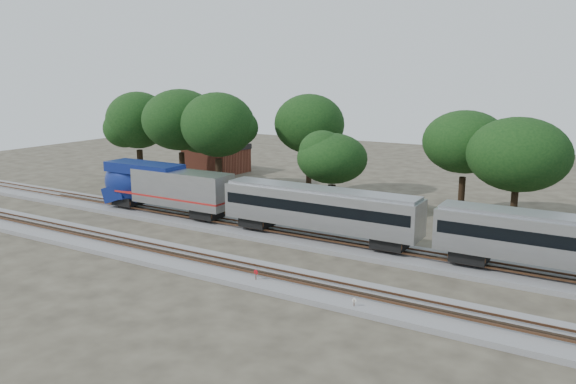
% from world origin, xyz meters
% --- Properties ---
extents(ground, '(160.00, 160.00, 0.00)m').
position_xyz_m(ground, '(0.00, 0.00, 0.00)').
color(ground, '#383328').
rests_on(ground, ground).
extents(track_far, '(160.00, 5.00, 0.73)m').
position_xyz_m(track_far, '(0.00, 6.00, 0.21)').
color(track_far, slate).
rests_on(track_far, ground).
extents(track_near, '(160.00, 5.00, 0.73)m').
position_xyz_m(track_near, '(0.00, -4.00, 0.21)').
color(track_near, slate).
rests_on(track_near, ground).
extents(switch_stand_red, '(0.37, 0.10, 1.16)m').
position_xyz_m(switch_stand_red, '(2.90, -5.24, 0.74)').
color(switch_stand_red, '#512D19').
rests_on(switch_stand_red, ground).
extents(switch_stand_white, '(0.30, 0.06, 0.94)m').
position_xyz_m(switch_stand_white, '(10.94, -5.91, 0.60)').
color(switch_stand_white, '#512D19').
rests_on(switch_stand_white, ground).
extents(switch_lever, '(0.53, 0.35, 0.30)m').
position_xyz_m(switch_lever, '(5.26, -5.48, 0.15)').
color(switch_lever, '#512D19').
rests_on(switch_lever, ground).
extents(brick_building, '(9.73, 7.33, 4.38)m').
position_xyz_m(brick_building, '(-29.19, 31.28, 2.21)').
color(brick_building, brown).
rests_on(brick_building, ground).
extents(tree_0, '(8.90, 8.90, 12.55)m').
position_xyz_m(tree_0, '(-31.98, 18.09, 8.74)').
color(tree_0, black).
rests_on(tree_0, ground).
extents(tree_1, '(9.30, 9.30, 13.12)m').
position_xyz_m(tree_1, '(-24.21, 17.83, 9.14)').
color(tree_1, black).
rests_on(tree_1, ground).
extents(tree_2, '(9.09, 9.09, 12.82)m').
position_xyz_m(tree_2, '(-17.20, 16.52, 8.93)').
color(tree_2, black).
rests_on(tree_2, ground).
extents(tree_3, '(9.01, 9.01, 12.70)m').
position_xyz_m(tree_3, '(-8.76, 23.96, 8.85)').
color(tree_3, black).
rests_on(tree_3, ground).
extents(tree_4, '(6.30, 6.30, 8.88)m').
position_xyz_m(tree_4, '(-1.45, 15.70, 6.17)').
color(tree_4, black).
rests_on(tree_4, ground).
extents(tree_5, '(8.16, 8.16, 11.51)m').
position_xyz_m(tree_5, '(10.63, 22.16, 8.01)').
color(tree_5, black).
rests_on(tree_5, ground).
extents(tree_6, '(7.65, 7.65, 10.78)m').
position_xyz_m(tree_6, '(16.37, 18.95, 7.50)').
color(tree_6, black).
rests_on(tree_6, ground).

